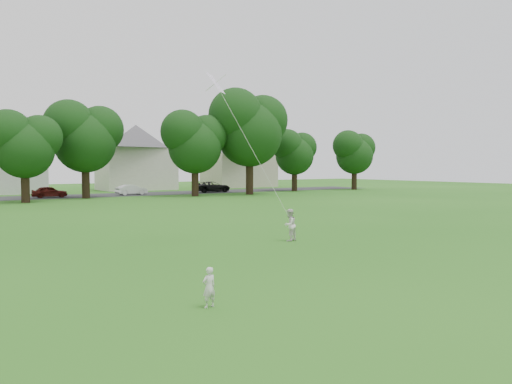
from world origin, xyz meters
TOP-DOWN VIEW (x-y plane):
  - ground at (0.00, 0.00)m, footprint 160.00×160.00m
  - street at (0.00, 42.00)m, footprint 90.00×7.00m
  - toddler at (-2.44, -1.88)m, footprint 0.35×0.25m
  - older_boy at (5.11, 4.93)m, footprint 0.79×0.71m
  - kite at (3.67, 5.51)m, footprint 2.02×1.14m
  - tree_row at (2.24, 36.04)m, footprint 82.21×9.79m
  - house_row at (0.35, 52.00)m, footprint 77.37×14.19m

SIDE VIEW (x-z plane):
  - ground at x=0.00m, z-range 0.00..0.00m
  - street at x=0.00m, z-range 0.00..0.01m
  - toddler at x=-2.44m, z-range 0.00..0.91m
  - older_boy at x=5.11m, z-range 0.00..1.35m
  - kite at x=3.67m, z-range 0.57..6.89m
  - house_row at x=0.35m, z-range -0.25..10.34m
  - tree_row at x=2.24m, z-range 0.50..12.38m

